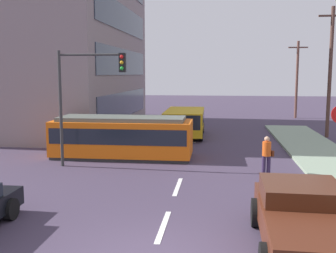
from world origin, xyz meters
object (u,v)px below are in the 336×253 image
(pickup_truck_parked, at_px, (304,219))
(utility_pole_mid, at_px, (330,70))
(streetcar_tram, at_px, (122,136))
(utility_pole_far, at_px, (297,78))
(pedestrian_crossing, at_px, (267,154))
(traffic_light_mast, at_px, (86,86))
(city_bus, at_px, (185,121))

(pickup_truck_parked, height_order, utility_pole_mid, utility_pole_mid)
(streetcar_tram, relative_size, utility_pole_far, 0.97)
(pedestrian_crossing, xyz_separation_m, traffic_light_mast, (-7.96, 0.64, 2.76))
(city_bus, relative_size, traffic_light_mast, 1.08)
(city_bus, distance_m, traffic_light_mast, 10.55)
(traffic_light_mast, distance_m, utility_pole_far, 25.88)
(traffic_light_mast, xyz_separation_m, utility_pole_far, (13.30, 22.21, 0.12))
(utility_pole_mid, xyz_separation_m, utility_pole_far, (0.10, 11.87, -0.64))
(streetcar_tram, height_order, utility_pole_far, utility_pole_far)
(city_bus, bearing_deg, utility_pole_mid, 4.90)
(streetcar_tram, relative_size, pedestrian_crossing, 4.23)
(pedestrian_crossing, bearing_deg, city_bus, 112.89)
(city_bus, bearing_deg, pickup_truck_parked, -76.03)
(city_bus, xyz_separation_m, pickup_truck_parked, (4.33, -17.41, -0.24))
(streetcar_tram, distance_m, utility_pole_far, 23.51)
(pedestrian_crossing, xyz_separation_m, utility_pole_mid, (5.23, 10.98, 3.53))
(streetcar_tram, height_order, pickup_truck_parked, streetcar_tram)
(pedestrian_crossing, relative_size, utility_pole_mid, 0.19)
(streetcar_tram, height_order, city_bus, streetcar_tram)
(pickup_truck_parked, xyz_separation_m, traffic_light_mast, (-8.00, 7.89, 2.91))
(traffic_light_mast, bearing_deg, utility_pole_mid, 38.09)
(pedestrian_crossing, bearing_deg, traffic_light_mast, 175.43)
(streetcar_tram, bearing_deg, pedestrian_crossing, -23.14)
(pedestrian_crossing, distance_m, traffic_light_mast, 8.45)
(streetcar_tram, relative_size, pickup_truck_parked, 1.40)
(pedestrian_crossing, bearing_deg, pickup_truck_parked, -89.65)
(utility_pole_mid, bearing_deg, utility_pole_far, 89.50)
(pickup_truck_parked, xyz_separation_m, utility_pole_mid, (5.19, 18.23, 3.67))
(streetcar_tram, height_order, pedestrian_crossing, streetcar_tram)
(streetcar_tram, height_order, utility_pole_mid, utility_pole_mid)
(pickup_truck_parked, relative_size, utility_pole_far, 0.69)
(streetcar_tram, distance_m, pedestrian_crossing, 7.47)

